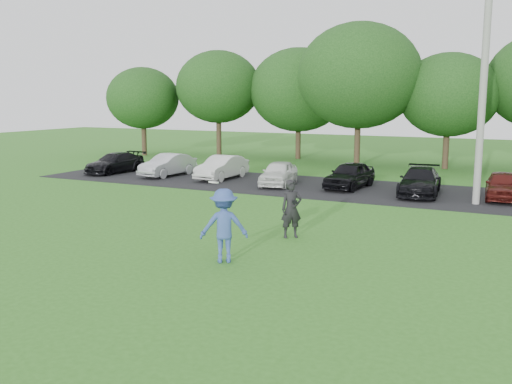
# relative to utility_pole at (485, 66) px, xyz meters

# --- Properties ---
(ground) EXTENTS (100.00, 100.00, 0.00)m
(ground) POSITION_rel_utility_pole_xyz_m (-5.79, -11.60, -5.39)
(ground) COLOR #306B1E
(ground) RESTS_ON ground
(parking_lot) EXTENTS (32.00, 6.50, 0.03)m
(parking_lot) POSITION_rel_utility_pole_xyz_m (-5.79, 1.40, -5.38)
(parking_lot) COLOR black
(parking_lot) RESTS_ON ground
(utility_pole) EXTENTS (0.28, 0.28, 10.79)m
(utility_pole) POSITION_rel_utility_pole_xyz_m (0.00, 0.00, 0.00)
(utility_pole) COLOR gray
(utility_pole) RESTS_ON ground
(frisbee_player) EXTENTS (1.43, 1.27, 2.14)m
(frisbee_player) POSITION_rel_utility_pole_xyz_m (-5.10, -11.38, -4.43)
(frisbee_player) COLOR #365099
(frisbee_player) RESTS_ON ground
(camera_bystander) EXTENTS (0.77, 0.74, 1.77)m
(camera_bystander) POSITION_rel_utility_pole_xyz_m (-4.54, -8.21, -4.51)
(camera_bystander) COLOR black
(camera_bystander) RESTS_ON ground
(parked_cars) EXTENTS (28.40, 4.57, 1.22)m
(parked_cars) POSITION_rel_utility_pole_xyz_m (-5.47, 1.37, -4.78)
(parked_cars) COLOR black
(parked_cars) RESTS_ON parking_lot
(tree_row) EXTENTS (42.39, 9.85, 8.64)m
(tree_row) POSITION_rel_utility_pole_xyz_m (-4.27, 11.16, -0.49)
(tree_row) COLOR #38281C
(tree_row) RESTS_ON ground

